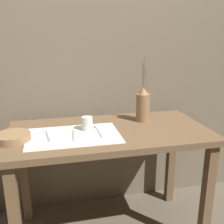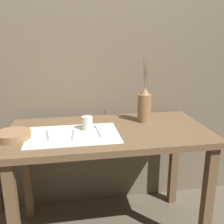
% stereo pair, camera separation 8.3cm
% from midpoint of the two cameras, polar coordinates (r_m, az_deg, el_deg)
% --- Properties ---
extents(stone_wall_back, '(7.00, 0.06, 2.40)m').
position_cam_midpoint_polar(stone_wall_back, '(2.05, -1.50, 10.97)').
color(stone_wall_back, '#6B5E4C').
rests_on(stone_wall_back, ground_plane).
extents(wooden_table, '(1.30, 0.66, 0.80)m').
position_cam_midpoint_polar(wooden_table, '(1.76, 0.75, -7.44)').
color(wooden_table, brown).
rests_on(wooden_table, ground_plane).
extents(linen_cloth, '(0.57, 0.37, 0.00)m').
position_cam_midpoint_polar(linen_cloth, '(1.64, -7.02, -4.96)').
color(linen_cloth, silver).
rests_on(linen_cloth, wooden_table).
extents(pitcher_with_flowers, '(0.10, 0.10, 0.46)m').
position_cam_midpoint_polar(pitcher_with_flowers, '(1.87, 8.32, 1.34)').
color(pitcher_with_flowers, olive).
rests_on(pitcher_with_flowers, wooden_table).
extents(wooden_bowl, '(0.20, 0.20, 0.04)m').
position_cam_midpoint_polar(wooden_bowl, '(1.65, -19.39, -4.83)').
color(wooden_bowl, '#8E6B47').
rests_on(wooden_bowl, wooden_table).
extents(glass_tumbler_near, '(0.07, 0.07, 0.09)m').
position_cam_midpoint_polar(glass_tumbler_near, '(1.70, -4.02, -2.42)').
color(glass_tumbler_near, silver).
rests_on(glass_tumbler_near, wooden_table).
extents(fork_outer, '(0.04, 0.18, 0.00)m').
position_cam_midpoint_polar(fork_outer, '(1.66, -12.47, -4.87)').
color(fork_outer, '#939399').
rests_on(fork_outer, wooden_table).
extents(knife_center, '(0.03, 0.18, 0.00)m').
position_cam_midpoint_polar(knife_center, '(1.64, -7.04, -4.79)').
color(knife_center, '#939399').
rests_on(knife_center, wooden_table).
extents(spoon_outer, '(0.03, 0.20, 0.02)m').
position_cam_midpoint_polar(spoon_outer, '(1.71, -1.92, -3.68)').
color(spoon_outer, '#939399').
rests_on(spoon_outer, wooden_table).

